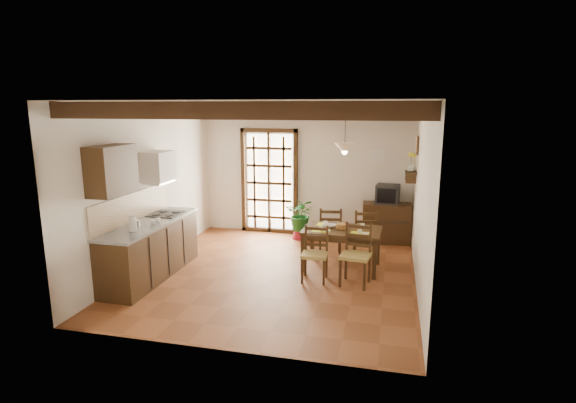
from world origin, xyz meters
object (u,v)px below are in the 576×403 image
(dining_table, at_px, (342,234))
(pendant_lamp, at_px, (345,147))
(chair_far_right, at_px, (365,243))
(chair_near_right, at_px, (355,266))
(chair_far_left, at_px, (330,240))
(chair_near_left, at_px, (315,264))
(potted_plant, at_px, (301,212))
(crt_tv, at_px, (388,194))
(sideboard, at_px, (386,223))
(kitchen_counter, at_px, (151,249))

(dining_table, relative_size, pendant_lamp, 1.57)
(chair_far_right, bearing_deg, chair_near_right, 79.02)
(chair_far_left, relative_size, pendant_lamp, 1.10)
(chair_near_left, distance_m, potted_plant, 2.35)
(chair_near_right, distance_m, potted_plant, 2.63)
(crt_tv, distance_m, potted_plant, 1.80)
(sideboard, height_order, crt_tv, crt_tv)
(kitchen_counter, distance_m, chair_far_left, 3.21)
(chair_far_right, distance_m, potted_plant, 1.70)
(kitchen_counter, distance_m, chair_near_right, 3.30)
(pendant_lamp, bearing_deg, crt_tv, 66.35)
(sideboard, bearing_deg, chair_near_right, -103.66)
(dining_table, distance_m, chair_near_right, 0.80)
(kitchen_counter, bearing_deg, dining_table, 20.02)
(sideboard, bearing_deg, chair_far_right, -112.04)
(dining_table, bearing_deg, chair_far_right, 63.72)
(potted_plant, bearing_deg, chair_far_left, -51.10)
(kitchen_counter, relative_size, crt_tv, 4.58)
(kitchen_counter, distance_m, chair_far_right, 3.76)
(chair_far_right, bearing_deg, chair_far_left, -10.94)
(kitchen_counter, distance_m, potted_plant, 3.31)
(sideboard, distance_m, potted_plant, 1.76)
(chair_far_right, xyz_separation_m, pendant_lamp, (-0.35, -0.54, 1.79))
(potted_plant, bearing_deg, crt_tv, 4.83)
(kitchen_counter, relative_size, chair_near_right, 2.36)
(chair_near_right, relative_size, chair_far_left, 1.03)
(dining_table, bearing_deg, kitchen_counter, -157.49)
(potted_plant, height_order, pendant_lamp, pendant_lamp)
(chair_far_left, distance_m, pendant_lamp, 1.90)
(chair_near_right, relative_size, potted_plant, 0.53)
(chair_far_right, bearing_deg, sideboard, -116.71)
(chair_far_left, bearing_deg, chair_near_right, 104.21)
(dining_table, relative_size, chair_far_left, 1.43)
(kitchen_counter, xyz_separation_m, chair_far_left, (2.69, 1.76, -0.18))
(chair_far_left, bearing_deg, potted_plant, -60.44)
(chair_near_left, distance_m, sideboard, 2.62)
(kitchen_counter, relative_size, chair_far_left, 2.43)
(chair_near_left, distance_m, chair_far_left, 1.32)
(chair_near_right, xyz_separation_m, chair_far_right, (0.06, 1.32, -0.01))
(dining_table, relative_size, crt_tv, 2.70)
(chair_far_left, bearing_deg, sideboard, -142.64)
(chair_near_left, relative_size, crt_tv, 1.78)
(dining_table, distance_m, chair_near_left, 0.81)
(chair_far_left, bearing_deg, crt_tv, -142.80)
(chair_near_right, bearing_deg, sideboard, 88.40)
(crt_tv, bearing_deg, chair_near_right, -93.90)
(chair_far_right, height_order, potted_plant, potted_plant)
(chair_near_left, bearing_deg, sideboard, 64.79)
(chair_far_right, bearing_deg, crt_tv, -116.80)
(kitchen_counter, xyz_separation_m, chair_near_right, (3.27, 0.41, -0.17))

